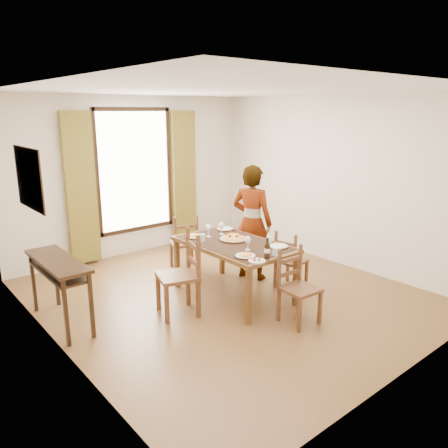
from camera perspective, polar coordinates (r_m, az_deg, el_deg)
ground at (r=6.06m, az=0.36°, el=-9.19°), size 5.00×5.00×0.00m
room_shell at (r=5.72m, az=-0.48°, el=5.50°), size 4.60×5.10×2.74m
console_table at (r=5.38m, az=-20.86°, el=-5.51°), size 0.38×1.20×0.80m
dining_table at (r=5.80m, az=1.28°, el=-3.06°), size 0.95×1.61×0.76m
chair_west at (r=5.39m, az=-5.71°, el=-6.83°), size 0.57×0.57×1.04m
chair_north at (r=6.88m, az=-5.22°, el=-2.64°), size 0.51×0.51×0.89m
chair_south at (r=5.25m, az=9.63°, el=-8.34°), size 0.42×0.42×0.90m
chair_east at (r=6.22m, az=8.64°, el=-4.89°), size 0.42×0.42×0.84m
man at (r=6.42m, az=3.66°, el=0.20°), size 0.90×0.84×1.70m
plate_sw at (r=5.22m, az=2.80°, el=-4.01°), size 0.27×0.27×0.05m
plate_se at (r=5.62m, az=7.10°, el=-2.73°), size 0.27×0.27×0.05m
plate_nw at (r=6.01m, az=-3.83°, el=-1.49°), size 0.27×0.27×0.05m
plate_ne at (r=6.38m, az=0.13°, el=-0.50°), size 0.27×0.27×0.05m
pasta_platter at (r=5.87m, az=1.27°, el=-1.63°), size 0.40×0.40×0.10m
caprese_plate at (r=5.06m, az=4.33°, el=-4.70°), size 0.20×0.20×0.04m
wine_glass_a at (r=5.44m, az=3.13°, el=-2.50°), size 0.08×0.08×0.18m
wine_glass_b at (r=6.11m, az=-0.31°, el=-0.56°), size 0.08×0.08×0.18m
wine_glass_c at (r=6.00m, az=-2.04°, el=-0.85°), size 0.08×0.08×0.18m
tumbler_a at (r=5.74m, az=5.90°, el=-2.07°), size 0.07×0.07×0.10m
tumbler_b at (r=5.81m, az=-2.79°, el=-1.82°), size 0.07×0.07×0.10m
tumbler_c at (r=5.28m, az=6.75°, el=-3.62°), size 0.07×0.07×0.10m
wine_bottle at (r=5.15m, az=5.67°, el=-3.19°), size 0.07×0.07×0.25m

